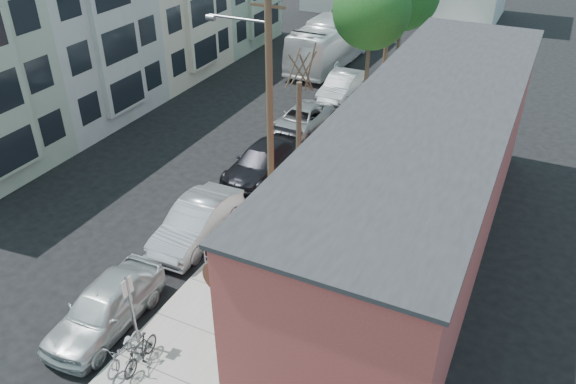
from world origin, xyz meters
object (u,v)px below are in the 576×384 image
at_px(tree_bare, 299,136).
at_px(bus, 337,37).
at_px(parked_bike_b, 124,350).
at_px(car_4, 342,86).
at_px(car_0, 105,306).
at_px(sign_post, 131,305).
at_px(parking_meter_near, 204,251).
at_px(patron_grey, 297,282).
at_px(car_2, 262,162).
at_px(tree_leafy_mid, 371,11).
at_px(cyclist, 244,249).
at_px(parking_meter_far, 306,148).
at_px(patron_green, 263,300).
at_px(parked_bike_a, 140,352).
at_px(patio_chair_a, 244,356).
at_px(utility_pole_near, 268,92).
at_px(car_3, 301,119).
at_px(car_1, 197,222).

distance_m(tree_bare, bus, 18.74).
relative_size(parked_bike_b, car_4, 0.38).
distance_m(tree_bare, parked_bike_b, 12.10).
bearing_deg(car_0, sign_post, -15.92).
relative_size(sign_post, parking_meter_near, 2.26).
relative_size(patron_grey, car_2, 0.29).
xyz_separation_m(tree_leafy_mid, cyclist, (0.66, -15.63, -5.15)).
xyz_separation_m(parking_meter_near, parking_meter_far, (0.00, 9.19, 0.00)).
bearing_deg(parked_bike_b, car_0, 138.18).
xyz_separation_m(patron_green, parked_bike_a, (-2.54, -3.20, -0.46)).
relative_size(sign_post, parked_bike_b, 1.50).
relative_size(parking_meter_far, parked_bike_a, 0.73).
xyz_separation_m(tree_bare, cyclist, (0.66, -6.27, -1.73)).
bearing_deg(cyclist, car_2, -76.83).
xyz_separation_m(patio_chair_a, bus, (-8.25, 28.48, 1.09)).
bearing_deg(cyclist, utility_pole_near, -85.16).
distance_m(tree_bare, patron_green, 9.13).
bearing_deg(tree_leafy_mid, parking_meter_near, -91.92).
distance_m(sign_post, patron_green, 4.15).
bearing_deg(utility_pole_near, patron_green, -64.48).
distance_m(patio_chair_a, bus, 29.67).
bearing_deg(patio_chair_a, parking_meter_far, 126.71).
height_order(utility_pole_near, car_2, utility_pole_near).
bearing_deg(car_2, cyclist, -64.79).
relative_size(patio_chair_a, car_4, 0.18).
bearing_deg(car_3, car_2, -83.01).
height_order(car_1, bus, bus).
xyz_separation_m(sign_post, car_0, (-1.55, 0.37, -1.01)).
relative_size(tree_bare, tree_leafy_mid, 0.62).
xyz_separation_m(parked_bike_b, car_0, (-1.67, 1.11, 0.18)).
xyz_separation_m(cyclist, car_3, (-3.12, 12.01, -0.28)).
bearing_deg(parked_bike_b, car_1, 96.12).
distance_m(car_0, car_4, 21.90).
distance_m(patio_chair_a, car_3, 17.15).
relative_size(patio_chair_a, car_0, 0.18).
bearing_deg(tree_leafy_mid, car_4, 140.41).
distance_m(utility_pole_near, parked_bike_b, 10.96).
bearing_deg(tree_bare, car_0, -100.48).
bearing_deg(car_0, parking_meter_far, 81.10).
bearing_deg(car_3, cyclist, -72.75).
relative_size(parking_meter_near, utility_pole_near, 0.12).
height_order(patron_green, parked_bike_a, patron_green).
relative_size(utility_pole_near, car_3, 2.10).
bearing_deg(parking_meter_near, cyclist, 34.05).
bearing_deg(sign_post, patron_grey, 48.23).
xyz_separation_m(patron_green, car_0, (-4.71, -2.23, -0.30)).
bearing_deg(patron_grey, car_0, -49.72).
bearing_deg(parking_meter_near, parking_meter_far, 90.00).
xyz_separation_m(car_3, car_4, (0.37, 5.35, 0.15)).
distance_m(patron_green, cyclist, 3.10).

